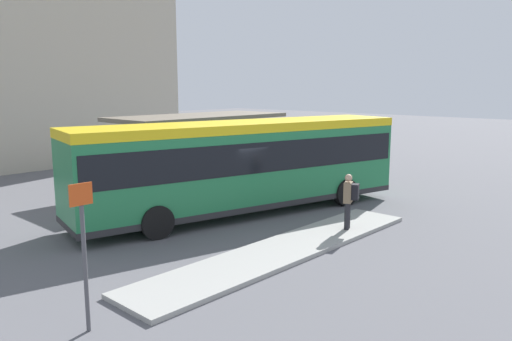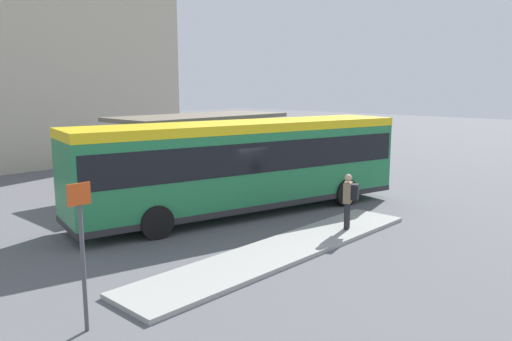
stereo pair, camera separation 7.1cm
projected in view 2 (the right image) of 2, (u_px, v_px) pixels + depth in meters
The scene contains 9 objects.
ground_plane at pixel (244, 213), 17.87m from camera, with size 120.00×120.00×0.00m, color #5B5B60.
curb_island at pixel (285, 249), 13.71m from camera, with size 10.16×1.80×0.12m.
city_bus at pixel (244, 160), 17.56m from camera, with size 12.51×5.27×3.26m.
pedestrian_waiting at pixel (349, 198), 15.29m from camera, with size 0.51×0.54×1.72m.
bicycle_red at pixel (339, 162), 27.51m from camera, with size 0.48×1.64×0.71m.
bicycle_orange at pixel (326, 161), 27.76m from camera, with size 0.48×1.55×0.68m.
bicycle_yellow at pixel (317, 160), 28.22m from camera, with size 0.48×1.67×0.72m.
station_shelter at pixel (200, 118), 22.78m from camera, with size 8.29×3.42×3.18m.
platform_sign at pixel (82, 250), 9.02m from camera, with size 0.44×0.08×2.80m.
Camera 2 is at (-12.40, -12.16, 4.50)m, focal length 35.00 mm.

